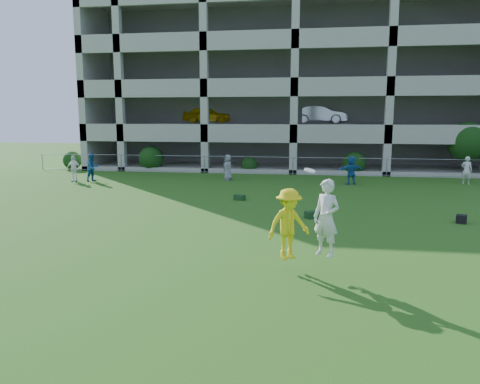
% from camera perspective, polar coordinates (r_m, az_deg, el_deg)
% --- Properties ---
extents(ground, '(100.00, 100.00, 0.00)m').
position_cam_1_polar(ground, '(12.65, 2.35, -8.58)').
color(ground, '#235114').
rests_on(ground, ground).
extents(bystander_a, '(0.91, 0.99, 1.65)m').
position_cam_1_polar(bystander_a, '(29.23, -17.54, 2.88)').
color(bystander_a, '#1E5089').
rests_on(bystander_a, ground).
extents(bystander_b, '(0.93, 0.44, 1.56)m').
position_cam_1_polar(bystander_b, '(29.42, -19.62, 2.72)').
color(bystander_b, white).
rests_on(bystander_b, ground).
extents(bystander_c, '(0.86, 0.90, 1.55)m').
position_cam_1_polar(bystander_c, '(28.32, -1.48, 3.02)').
color(bystander_c, gray).
rests_on(bystander_c, ground).
extents(bystander_d, '(1.58, 0.99, 1.63)m').
position_cam_1_polar(bystander_d, '(27.27, 13.40, 2.60)').
color(bystander_d, '#215999').
rests_on(bystander_d, ground).
extents(bystander_e, '(0.68, 0.57, 1.59)m').
position_cam_1_polar(bystander_e, '(29.71, 25.90, 2.41)').
color(bystander_e, silver).
rests_on(bystander_e, ground).
extents(bag_black_b, '(0.47, 0.40, 0.22)m').
position_cam_1_polar(bag_black_b, '(17.58, 5.73, -3.13)').
color(bag_black_b, black).
rests_on(bag_black_b, ground).
extents(bag_green_c, '(0.61, 0.56, 0.26)m').
position_cam_1_polar(bag_green_c, '(18.13, 8.77, -2.74)').
color(bag_green_c, '#163513').
rests_on(bag_green_c, ground).
extents(crate_d, '(0.45, 0.45, 0.30)m').
position_cam_1_polar(crate_d, '(18.89, 25.38, -3.00)').
color(crate_d, black).
rests_on(crate_d, ground).
extents(bag_green_g, '(0.58, 0.48, 0.25)m').
position_cam_1_polar(bag_green_g, '(21.68, -0.06, -0.67)').
color(bag_green_g, '#153B1A').
rests_on(bag_green_g, ground).
extents(frisbee_contest, '(1.99, 1.31, 2.36)m').
position_cam_1_polar(frisbee_contest, '(11.67, 7.24, -3.67)').
color(frisbee_contest, yellow).
rests_on(frisbee_contest, ground).
extents(parking_garage, '(30.00, 14.00, 12.00)m').
position_cam_1_polar(parking_garage, '(39.74, 7.19, 12.32)').
color(parking_garage, '#9E998C').
rests_on(parking_garage, ground).
extents(fence, '(36.06, 0.06, 1.20)m').
position_cam_1_polar(fence, '(31.16, 6.46, 3.23)').
color(fence, gray).
rests_on(fence, ground).
extents(shrub_row, '(34.38, 2.52, 3.50)m').
position_cam_1_polar(shrub_row, '(31.91, 14.84, 4.74)').
color(shrub_row, '#163D11').
rests_on(shrub_row, ground).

